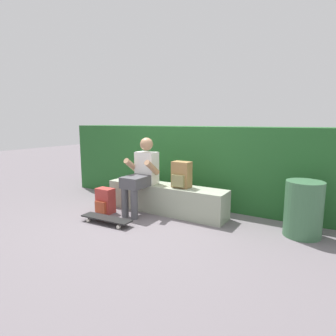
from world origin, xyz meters
name	(u,v)px	position (x,y,z in m)	size (l,w,h in m)	color
ground_plane	(156,217)	(0.00, 0.00, 0.00)	(24.00, 24.00, 0.00)	slate
bench_main	(166,199)	(0.00, 0.28, 0.22)	(2.03, 0.42, 0.45)	#9BA58E
person_skater	(142,173)	(-0.32, 0.07, 0.65)	(0.49, 0.62, 1.20)	white
skateboard_near_person	(106,219)	(-0.45, -0.62, 0.07)	(0.81, 0.24, 0.09)	black
backpack_on_bench	(181,175)	(0.29, 0.27, 0.64)	(0.28, 0.23, 0.40)	#A37A47
backpack_on_ground	(105,201)	(-0.81, -0.25, 0.19)	(0.28, 0.23, 0.40)	#B23833
hedge_row	(193,164)	(0.06, 1.15, 0.68)	(5.16, 0.70, 1.37)	#245B28
trash_bin	(303,209)	(2.01, 0.36, 0.36)	(0.46, 0.46, 0.72)	#3D6B47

